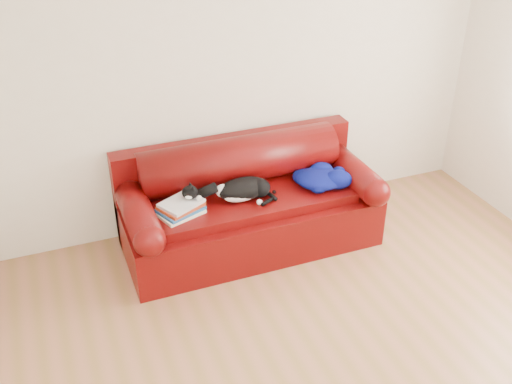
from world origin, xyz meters
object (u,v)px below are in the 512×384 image
sofa_base (250,219)px  cat (243,190)px  blanket (321,177)px  book_stack (181,208)px

sofa_base → cat: cat is taller
sofa_base → cat: size_ratio=3.62×
sofa_base → blanket: blanket is taller
cat → sofa_base: bearing=57.3°
book_stack → blanket: size_ratio=0.79×
book_stack → blanket: (1.22, 0.01, 0.02)m
sofa_base → blanket: bearing=-8.0°
blanket → sofa_base: bearing=172.0°
sofa_base → cat: 0.36m
cat → blanket: cat is taller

